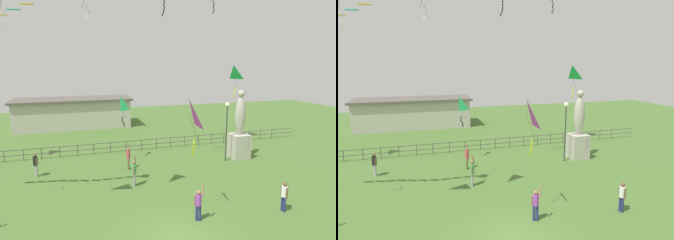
{
  "view_description": "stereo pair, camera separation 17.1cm",
  "coord_description": "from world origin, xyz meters",
  "views": [
    {
      "loc": [
        -4.18,
        -11.46,
        7.84
      ],
      "look_at": [
        1.17,
        5.19,
        4.43
      ],
      "focal_mm": 31.84,
      "sensor_mm": 36.0,
      "label": 1
    },
    {
      "loc": [
        -4.01,
        -11.51,
        7.84
      ],
      "look_at": [
        1.17,
        5.19,
        4.43
      ],
      "focal_mm": 31.84,
      "sensor_mm": 36.0,
      "label": 2
    }
  ],
  "objects": [
    {
      "name": "ground_plane",
      "position": [
        0.0,
        0.0,
        0.0
      ],
      "size": [
        80.0,
        80.0,
        0.0
      ],
      "primitive_type": "plane",
      "color": "#476B2D"
    },
    {
      "name": "statue_monument",
      "position": [
        8.7,
        9.37,
        1.96
      ],
      "size": [
        1.44,
        1.44,
        5.64
      ],
      "color": "#B2AD9E",
      "rests_on": "ground_plane"
    },
    {
      "name": "lamppost",
      "position": [
        7.27,
        9.0,
        3.43
      ],
      "size": [
        0.36,
        0.36,
        4.76
      ],
      "color": "#38383D",
      "rests_on": "ground_plane"
    },
    {
      "name": "person_1",
      "position": [
        1.47,
        1.16,
        0.95
      ],
      "size": [
        0.48,
        0.39,
        1.9
      ],
      "color": "navy",
      "rests_on": "ground_plane"
    },
    {
      "name": "person_2",
      "position": [
        -0.73,
        6.35,
        0.99
      ],
      "size": [
        0.36,
        0.5,
        1.98
      ],
      "color": "#99999E",
      "rests_on": "ground_plane"
    },
    {
      "name": "person_3",
      "position": [
        -6.9,
        10.0,
        0.95
      ],
      "size": [
        0.31,
        0.46,
        1.66
      ],
      "color": "#99999E",
      "rests_on": "ground_plane"
    },
    {
      "name": "person_5",
      "position": [
        -0.52,
        9.51,
        0.94
      ],
      "size": [
        0.34,
        0.49,
        1.88
      ],
      "color": "brown",
      "rests_on": "ground_plane"
    },
    {
      "name": "person_6",
      "position": [
        6.18,
        0.66,
        0.94
      ],
      "size": [
        0.3,
        0.49,
        1.64
      ],
      "color": "navy",
      "rests_on": "ground_plane"
    },
    {
      "name": "kite_2",
      "position": [
        -0.62,
        11.86,
        4.54
      ],
      "size": [
        0.94,
        0.91,
        2.46
      ],
      "color": "#1EB759"
    },
    {
      "name": "kite_3",
      "position": [
        1.2,
        1.91,
        5.26
      ],
      "size": [
        0.88,
        1.1,
        2.89
      ],
      "color": "#B22DB2"
    },
    {
      "name": "kite_7",
      "position": [
        6.72,
        7.34,
        6.96
      ],
      "size": [
        1.04,
        1.03,
        2.32
      ],
      "color": "#1EB759"
    },
    {
      "name": "waterfront_railing",
      "position": [
        -0.42,
        14.0,
        0.62
      ],
      "size": [
        36.05,
        0.06,
        0.95
      ],
      "color": "#4C4742",
      "rests_on": "ground_plane"
    },
    {
      "name": "pavilion_building",
      "position": [
        -4.19,
        26.0,
        1.78
      ],
      "size": [
        13.71,
        5.27,
        3.53
      ],
      "color": "#B7B2A3",
      "rests_on": "ground_plane"
    }
  ]
}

